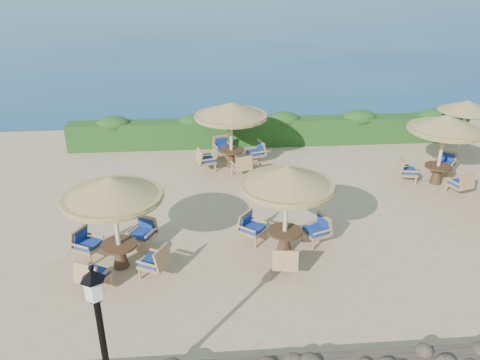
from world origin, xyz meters
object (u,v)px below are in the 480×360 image
lamp_post (106,358)px  cafe_set_4 (444,136)px  extra_parasol (467,106)px  cafe_set_1 (287,194)px  cafe_set_0 (114,209)px  cafe_set_3 (231,123)px

lamp_post → cafe_set_4: bearing=42.1°
lamp_post → extra_parasol: 17.41m
cafe_set_1 → cafe_set_4: same height
cafe_set_0 → cafe_set_4: size_ratio=1.01×
extra_parasol → cafe_set_1: size_ratio=0.88×
extra_parasol → cafe_set_3: 9.80m
cafe_set_1 → cafe_set_3: (-1.08, 6.40, -0.01)m
lamp_post → cafe_set_3: 11.93m
extra_parasol → cafe_set_4: bearing=-130.2°
lamp_post → cafe_set_3: (2.82, 11.59, 0.29)m
lamp_post → extra_parasol: lamp_post is taller
cafe_set_0 → cafe_set_3: same height
cafe_set_1 → cafe_set_3: same height
cafe_set_3 → cafe_set_4: 7.86m
extra_parasol → cafe_set_1: bearing=-141.9°
lamp_post → cafe_set_0: lamp_post is taller
cafe_set_0 → cafe_set_4: (10.95, 4.47, 0.11)m
lamp_post → cafe_set_3: size_ratio=1.15×
extra_parasol → cafe_set_0: size_ratio=0.86×
cafe_set_0 → cafe_set_1: 4.53m
extra_parasol → cafe_set_0: bearing=-151.6°
lamp_post → cafe_set_3: lamp_post is taller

